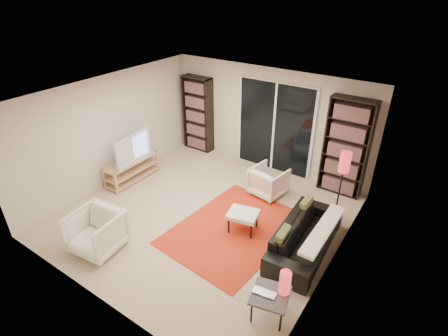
{
  "coord_description": "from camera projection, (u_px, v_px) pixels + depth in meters",
  "views": [
    {
      "loc": [
        3.44,
        -4.41,
        4.19
      ],
      "look_at": [
        0.25,
        0.3,
        1.0
      ],
      "focal_mm": 28.0,
      "sensor_mm": 36.0,
      "label": 1
    }
  ],
  "objects": [
    {
      "name": "wall_left",
      "position": [
        111.0,
        131.0,
        7.55
      ],
      "size": [
        0.02,
        5.0,
        2.4
      ],
      "primitive_type": "cube",
      "color": "beige",
      "rests_on": "ground"
    },
    {
      "name": "sofa",
      "position": [
        306.0,
        237.0,
        5.91
      ],
      "size": [
        0.86,
        1.99,
        0.57
      ],
      "primitive_type": "imported",
      "rotation": [
        0.0,
        0.0,
        1.62
      ],
      "color": "black",
      "rests_on": "floor"
    },
    {
      "name": "armchair_front",
      "position": [
        96.0,
        232.0,
        5.89
      ],
      "size": [
        0.87,
        0.89,
        0.73
      ],
      "primitive_type": "imported",
      "rotation": [
        0.0,
        0.0,
        0.11
      ],
      "color": "white",
      "rests_on": "floor"
    },
    {
      "name": "table_lamp",
      "position": [
        285.0,
        282.0,
        4.66
      ],
      "size": [
        0.16,
        0.16,
        0.35
      ],
      "primitive_type": "cylinder",
      "color": "red",
      "rests_on": "side_table"
    },
    {
      "name": "ceiling",
      "position": [
        201.0,
        97.0,
        5.74
      ],
      "size": [
        5.0,
        5.0,
        0.02
      ],
      "primitive_type": "cube",
      "color": "white",
      "rests_on": "wall_back"
    },
    {
      "name": "bookshelf_right",
      "position": [
        346.0,
        148.0,
        7.16
      ],
      "size": [
        0.9,
        0.3,
        2.1
      ],
      "color": "black",
      "rests_on": "ground"
    },
    {
      "name": "tv",
      "position": [
        129.0,
        147.0,
        7.7
      ],
      "size": [
        0.3,
        1.13,
        0.64
      ],
      "primitive_type": "imported",
      "rotation": [
        0.0,
        0.0,
        1.71
      ],
      "color": "black",
      "rests_on": "tv_stand"
    },
    {
      "name": "wall_back",
      "position": [
        268.0,
        119.0,
        8.14
      ],
      "size": [
        5.0,
        0.02,
        2.4
      ],
      "primitive_type": "cube",
      "color": "beige",
      "rests_on": "ground"
    },
    {
      "name": "rug",
      "position": [
        234.0,
        229.0,
        6.52
      ],
      "size": [
        2.06,
        2.66,
        0.01
      ],
      "primitive_type": "cube",
      "rotation": [
        0.0,
        0.0,
        -0.08
      ],
      "color": "red",
      "rests_on": "floor"
    },
    {
      "name": "wall_front",
      "position": [
        87.0,
        237.0,
        4.53
      ],
      "size": [
        5.0,
        0.02,
        2.4
      ],
      "primitive_type": "cube",
      "color": "beige",
      "rests_on": "ground"
    },
    {
      "name": "ottoman",
      "position": [
        243.0,
        215.0,
        6.34
      ],
      "size": [
        0.61,
        0.54,
        0.4
      ],
      "color": "white",
      "rests_on": "floor"
    },
    {
      "name": "wall_right",
      "position": [
        340.0,
        207.0,
        5.11
      ],
      "size": [
        0.02,
        5.0,
        2.4
      ],
      "primitive_type": "cube",
      "color": "beige",
      "rests_on": "ground"
    },
    {
      "name": "bookshelf_left",
      "position": [
        198.0,
        114.0,
        9.08
      ],
      "size": [
        0.8,
        0.3,
        1.95
      ],
      "color": "black",
      "rests_on": "ground"
    },
    {
      "name": "sliding_door",
      "position": [
        274.0,
        128.0,
        8.08
      ],
      "size": [
        1.92,
        0.08,
        2.16
      ],
      "color": "white",
      "rests_on": "ground"
    },
    {
      "name": "tv_stand",
      "position": [
        132.0,
        169.0,
        7.98
      ],
      "size": [
        0.43,
        1.34,
        0.5
      ],
      "color": "#E1B684",
      "rests_on": "floor"
    },
    {
      "name": "armchair_back",
      "position": [
        268.0,
        181.0,
        7.42
      ],
      "size": [
        0.77,
        0.79,
        0.63
      ],
      "primitive_type": "imported",
      "rotation": [
        0.0,
        0.0,
        2.98
      ],
      "color": "white",
      "rests_on": "floor"
    },
    {
      "name": "laptop",
      "position": [
        263.0,
        295.0,
        4.68
      ],
      "size": [
        0.35,
        0.25,
        0.03
      ],
      "primitive_type": "imported",
      "rotation": [
        0.0,
        0.0,
        0.15
      ],
      "color": "silver",
      "rests_on": "side_table"
    },
    {
      "name": "side_table",
      "position": [
        270.0,
        296.0,
        4.73
      ],
      "size": [
        0.6,
        0.6,
        0.4
      ],
      "color": "#454449",
      "rests_on": "floor"
    },
    {
      "name": "floor",
      "position": [
        205.0,
        215.0,
        6.92
      ],
      "size": [
        5.0,
        5.0,
        0.0
      ],
      "primitive_type": "plane",
      "color": "beige",
      "rests_on": "ground"
    },
    {
      "name": "floor_lamp",
      "position": [
        344.0,
        169.0,
        6.27
      ],
      "size": [
        0.22,
        0.22,
        1.44
      ],
      "color": "black",
      "rests_on": "floor"
    }
  ]
}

